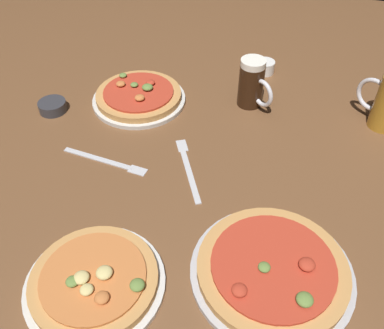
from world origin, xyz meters
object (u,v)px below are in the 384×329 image
(pizza_plate_side, at_px, (272,270))
(ramekin_sauce, at_px, (53,106))
(pizza_plate_far, at_px, (139,96))
(fork_spare, at_px, (189,168))
(ramekin_butter, at_px, (265,67))
(beer_mug_amber, at_px, (252,84))
(pizza_plate_near, at_px, (95,281))
(fork_left, at_px, (107,161))

(pizza_plate_side, xyz_separation_m, ramekin_sauce, (-0.68, 0.35, -0.00))
(pizza_plate_far, relative_size, fork_spare, 1.30)
(ramekin_butter, distance_m, fork_spare, 0.50)
(beer_mug_amber, bearing_deg, pizza_plate_near, -103.48)
(beer_mug_amber, relative_size, ramekin_butter, 2.27)
(pizza_plate_side, distance_m, ramekin_sauce, 0.76)
(pizza_plate_far, bearing_deg, fork_left, -85.30)
(ramekin_sauce, bearing_deg, pizza_plate_side, -26.98)
(pizza_plate_far, bearing_deg, ramekin_sauce, -152.05)
(ramekin_sauce, height_order, fork_spare, ramekin_sauce)
(pizza_plate_far, relative_size, ramekin_butter, 4.34)
(pizza_plate_far, relative_size, beer_mug_amber, 1.91)
(fork_spare, bearing_deg, ramekin_butter, 78.94)
(pizza_plate_far, xyz_separation_m, ramekin_sauce, (-0.22, -0.11, -0.00))
(fork_left, bearing_deg, pizza_plate_near, -67.66)
(pizza_plate_side, distance_m, fork_left, 0.48)
(pizza_plate_side, xyz_separation_m, fork_spare, (-0.24, 0.23, -0.01))
(fork_left, distance_m, fork_spare, 0.20)
(ramekin_sauce, relative_size, ramekin_butter, 1.25)
(ramekin_sauce, bearing_deg, pizza_plate_near, -51.81)
(pizza_plate_near, xyz_separation_m, pizza_plate_far, (-0.15, 0.58, 0.00))
(beer_mug_amber, relative_size, fork_spare, 0.68)
(ramekin_sauce, xyz_separation_m, ramekin_butter, (0.53, 0.38, 0.00))
(pizza_plate_near, relative_size, fork_left, 1.15)
(pizza_plate_near, distance_m, pizza_plate_far, 0.60)
(ramekin_butter, bearing_deg, fork_spare, -101.06)
(pizza_plate_far, distance_m, ramekin_sauce, 0.24)
(pizza_plate_near, bearing_deg, fork_left, 112.34)
(pizza_plate_near, height_order, pizza_plate_side, same)
(fork_left, bearing_deg, ramekin_butter, 60.74)
(pizza_plate_side, height_order, ramekin_sauce, pizza_plate_side)
(ramekin_butter, xyz_separation_m, fork_left, (-0.30, -0.53, -0.02))
(ramekin_sauce, distance_m, fork_left, 0.28)
(pizza_plate_side, height_order, fork_left, pizza_plate_side)
(pizza_plate_near, height_order, ramekin_sauce, pizza_plate_near)
(pizza_plate_near, xyz_separation_m, fork_spare, (0.07, 0.36, -0.01))
(pizza_plate_far, xyz_separation_m, beer_mug_amber, (0.31, 0.08, 0.05))
(pizza_plate_near, relative_size, fork_spare, 1.28)
(fork_left, bearing_deg, pizza_plate_far, 94.70)
(pizza_plate_far, xyz_separation_m, pizza_plate_side, (0.46, -0.46, -0.00))
(pizza_plate_side, height_order, fork_spare, pizza_plate_side)
(beer_mug_amber, height_order, ramekin_sauce, beer_mug_amber)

